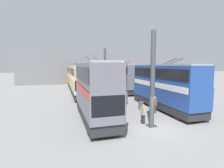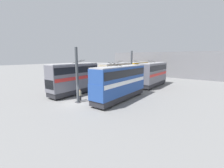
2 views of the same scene
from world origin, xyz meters
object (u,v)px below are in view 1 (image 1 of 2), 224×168
at_px(bus_right_mid, 80,79).
at_px(bus_left_far, 123,76).
at_px(bus_left_near, 164,84).
at_px(person_aisle_midway, 126,97).
at_px(person_by_right_row, 116,106).
at_px(person_aisle_foreground, 143,114).
at_px(person_by_left_row, 155,104).
at_px(bus_right_near, 95,87).
at_px(bus_right_far, 74,75).
at_px(oil_drum, 141,105).

bearing_deg(bus_right_mid, bus_left_far, -73.02).
bearing_deg(bus_left_near, person_aisle_midway, 44.90).
height_order(bus_left_far, person_by_right_row, bus_left_far).
bearing_deg(person_aisle_foreground, bus_left_near, 28.96).
bearing_deg(person_by_left_row, bus_right_near, 79.83).
xyz_separation_m(bus_right_mid, bus_right_far, (11.84, 0.00, -0.04)).
bearing_deg(oil_drum, bus_right_mid, 29.60).
bearing_deg(person_by_left_row, person_aisle_midway, 2.20).
relative_size(bus_left_near, person_by_right_row, 6.67).
bearing_deg(bus_left_near, bus_right_mid, 37.69).
distance_m(bus_right_near, person_by_right_row, 3.40).
bearing_deg(bus_right_far, bus_left_far, -137.78).
relative_size(bus_left_far, oil_drum, 12.09).
height_order(bus_right_near, bus_right_mid, bus_right_near).
height_order(bus_right_near, person_aisle_midway, bus_right_near).
xyz_separation_m(bus_left_near, oil_drum, (0.59, 2.56, -2.49)).
relative_size(bus_left_near, bus_right_mid, 1.12).
distance_m(person_by_right_row, person_aisle_midway, 4.90).
distance_m(bus_right_far, person_aisle_midway, 20.13).
relative_size(bus_left_near, person_by_left_row, 6.30).
relative_size(bus_left_near, bus_right_near, 1.18).
bearing_deg(person_aisle_midway, person_by_right_row, 123.12).
height_order(bus_left_near, person_by_left_row, bus_left_near).
relative_size(bus_right_far, oil_drum, 10.89).
height_order(bus_left_far, oil_drum, bus_left_far).
bearing_deg(bus_right_near, bus_right_far, 0.00).
bearing_deg(person_by_left_row, oil_drum, 4.16).
distance_m(bus_right_near, person_aisle_midway, 7.56).
bearing_deg(oil_drum, person_aisle_midway, 15.67).
relative_size(bus_right_near, person_aisle_foreground, 5.63).
distance_m(bus_left_near, person_by_right_row, 6.39).
height_order(bus_right_far, person_by_left_row, bus_right_far).
xyz_separation_m(bus_left_near, person_by_right_row, (-0.75, 6.01, -2.03)).
relative_size(bus_left_far, bus_right_mid, 1.05).
xyz_separation_m(bus_right_far, oil_drum, (-22.15, -5.85, -2.36)).
height_order(bus_left_far, bus_right_near, bus_right_near).
bearing_deg(bus_right_near, oil_drum, -67.55).
height_order(bus_right_mid, bus_right_far, bus_right_mid).
height_order(bus_left_near, bus_left_far, bus_left_far).
bearing_deg(person_aisle_midway, bus_right_near, 111.82).
bearing_deg(person_aisle_midway, bus_right_mid, 10.23).
height_order(bus_left_near, person_by_right_row, bus_left_near).
bearing_deg(bus_right_mid, person_aisle_midway, -146.05).
height_order(person_by_right_row, oil_drum, person_by_right_row).
bearing_deg(oil_drum, bus_right_near, 112.45).
xyz_separation_m(person_by_left_row, oil_drum, (1.89, 0.65, -0.51)).
xyz_separation_m(person_by_right_row, person_by_left_row, (-0.55, -4.10, 0.06)).
bearing_deg(oil_drum, bus_right_far, 14.80).
distance_m(bus_right_far, person_aisle_foreground, 27.08).
distance_m(bus_left_far, person_by_left_row, 15.02).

